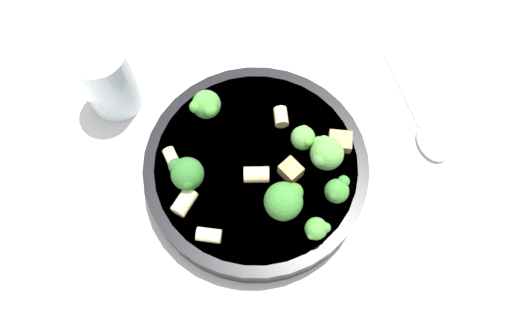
{
  "coord_description": "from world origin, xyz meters",
  "views": [
    {
      "loc": [
        0.2,
        0.06,
        0.54
      ],
      "look_at": [
        0.0,
        0.0,
        0.04
      ],
      "focal_mm": 35.0,
      "sensor_mm": 36.0,
      "label": 1
    }
  ],
  "objects_px": {
    "rigatoni_0": "(281,117)",
    "chicken_chunk_0": "(290,174)",
    "rigatoni_4": "(209,235)",
    "broccoli_floret_0": "(186,174)",
    "drinking_glass": "(109,81)",
    "pasta_bowl": "(256,168)",
    "broccoli_floret_6": "(337,191)",
    "broccoli_floret_1": "(317,229)",
    "rigatoni_1": "(256,175)",
    "broccoli_floret_3": "(206,105)",
    "broccoli_floret_4": "(326,153)",
    "broccoli_floret_2": "(303,138)",
    "chicken_chunk_1": "(340,141)",
    "spoon": "(426,128)",
    "rigatoni_3": "(184,202)",
    "broccoli_floret_5": "(285,200)",
    "rigatoni_2": "(173,160)"
  },
  "relations": [
    {
      "from": "spoon",
      "to": "broccoli_floret_0",
      "type": "bearing_deg",
      "value": -56.46
    },
    {
      "from": "rigatoni_1",
      "to": "chicken_chunk_0",
      "type": "height_order",
      "value": "same"
    },
    {
      "from": "broccoli_floret_1",
      "to": "broccoli_floret_4",
      "type": "relative_size",
      "value": 0.81
    },
    {
      "from": "broccoli_floret_3",
      "to": "chicken_chunk_1",
      "type": "distance_m",
      "value": 0.15
    },
    {
      "from": "broccoli_floret_6",
      "to": "rigatoni_3",
      "type": "height_order",
      "value": "broccoli_floret_6"
    },
    {
      "from": "broccoli_floret_0",
      "to": "rigatoni_4",
      "type": "height_order",
      "value": "broccoli_floret_0"
    },
    {
      "from": "rigatoni_2",
      "to": "spoon",
      "type": "bearing_deg",
      "value": 118.58
    },
    {
      "from": "broccoli_floret_6",
      "to": "spoon",
      "type": "relative_size",
      "value": 0.21
    },
    {
      "from": "pasta_bowl",
      "to": "broccoli_floret_3",
      "type": "xyz_separation_m",
      "value": [
        -0.04,
        -0.07,
        0.03
      ]
    },
    {
      "from": "broccoli_floret_2",
      "to": "chicken_chunk_1",
      "type": "bearing_deg",
      "value": 108.8
    },
    {
      "from": "broccoli_floret_5",
      "to": "rigatoni_4",
      "type": "relative_size",
      "value": 1.85
    },
    {
      "from": "rigatoni_4",
      "to": "rigatoni_0",
      "type": "bearing_deg",
      "value": 168.22
    },
    {
      "from": "rigatoni_1",
      "to": "rigatoni_3",
      "type": "xyz_separation_m",
      "value": [
        0.05,
        -0.06,
        -0.0
      ]
    },
    {
      "from": "rigatoni_4",
      "to": "broccoli_floret_0",
      "type": "bearing_deg",
      "value": -140.57
    },
    {
      "from": "broccoli_floret_1",
      "to": "rigatoni_3",
      "type": "bearing_deg",
      "value": -86.01
    },
    {
      "from": "rigatoni_1",
      "to": "rigatoni_4",
      "type": "bearing_deg",
      "value": -18.95
    },
    {
      "from": "rigatoni_0",
      "to": "drinking_glass",
      "type": "relative_size",
      "value": 0.21
    },
    {
      "from": "broccoli_floret_0",
      "to": "drinking_glass",
      "type": "distance_m",
      "value": 0.16
    },
    {
      "from": "broccoli_floret_5",
      "to": "rigatoni_0",
      "type": "relative_size",
      "value": 2.24
    },
    {
      "from": "broccoli_floret_6",
      "to": "chicken_chunk_0",
      "type": "distance_m",
      "value": 0.05
    },
    {
      "from": "broccoli_floret_5",
      "to": "rigatoni_0",
      "type": "xyz_separation_m",
      "value": [
        -0.1,
        -0.03,
        -0.02
      ]
    },
    {
      "from": "rigatoni_2",
      "to": "pasta_bowl",
      "type": "bearing_deg",
      "value": 106.94
    },
    {
      "from": "rigatoni_1",
      "to": "rigatoni_2",
      "type": "xyz_separation_m",
      "value": [
        0.01,
        -0.09,
        -0.0
      ]
    },
    {
      "from": "rigatoni_3",
      "to": "broccoli_floret_5",
      "type": "bearing_deg",
      "value": 105.52
    },
    {
      "from": "rigatoni_0",
      "to": "chicken_chunk_1",
      "type": "bearing_deg",
      "value": 82.38
    },
    {
      "from": "rigatoni_0",
      "to": "chicken_chunk_0",
      "type": "xyz_separation_m",
      "value": [
        0.06,
        0.03,
        0.0
      ]
    },
    {
      "from": "broccoli_floret_3",
      "to": "rigatoni_4",
      "type": "bearing_deg",
      "value": 20.47
    },
    {
      "from": "rigatoni_3",
      "to": "drinking_glass",
      "type": "relative_size",
      "value": 0.28
    },
    {
      "from": "rigatoni_2",
      "to": "broccoli_floret_4",
      "type": "bearing_deg",
      "value": 107.91
    },
    {
      "from": "rigatoni_2",
      "to": "rigatoni_4",
      "type": "bearing_deg",
      "value": 44.61
    },
    {
      "from": "rigatoni_2",
      "to": "chicken_chunk_1",
      "type": "bearing_deg",
      "value": 114.54
    },
    {
      "from": "broccoli_floret_5",
      "to": "rigatoni_2",
      "type": "xyz_separation_m",
      "value": [
        -0.01,
        -0.13,
        -0.02
      ]
    },
    {
      "from": "broccoli_floret_2",
      "to": "spoon",
      "type": "relative_size",
      "value": 0.22
    },
    {
      "from": "broccoli_floret_2",
      "to": "spoon",
      "type": "bearing_deg",
      "value": 120.79
    },
    {
      "from": "rigatoni_4",
      "to": "rigatoni_3",
      "type": "bearing_deg",
      "value": -125.06
    },
    {
      "from": "broccoli_floret_4",
      "to": "broccoli_floret_6",
      "type": "distance_m",
      "value": 0.04
    },
    {
      "from": "drinking_glass",
      "to": "spoon",
      "type": "relative_size",
      "value": 0.69
    },
    {
      "from": "pasta_bowl",
      "to": "broccoli_floret_4",
      "type": "relative_size",
      "value": 5.9
    },
    {
      "from": "broccoli_floret_1",
      "to": "rigatoni_2",
      "type": "height_order",
      "value": "broccoli_floret_1"
    },
    {
      "from": "pasta_bowl",
      "to": "broccoli_floret_1",
      "type": "bearing_deg",
      "value": 54.76
    },
    {
      "from": "broccoli_floret_1",
      "to": "broccoli_floret_4",
      "type": "height_order",
      "value": "broccoli_floret_4"
    },
    {
      "from": "pasta_bowl",
      "to": "rigatoni_3",
      "type": "bearing_deg",
      "value": -40.43
    },
    {
      "from": "broccoli_floret_4",
      "to": "broccoli_floret_2",
      "type": "bearing_deg",
      "value": -114.95
    },
    {
      "from": "broccoli_floret_4",
      "to": "rigatoni_3",
      "type": "relative_size",
      "value": 1.52
    },
    {
      "from": "broccoli_floret_0",
      "to": "rigatoni_3",
      "type": "height_order",
      "value": "broccoli_floret_0"
    },
    {
      "from": "pasta_bowl",
      "to": "rigatoni_0",
      "type": "bearing_deg",
      "value": 169.95
    },
    {
      "from": "pasta_bowl",
      "to": "broccoli_floret_6",
      "type": "xyz_separation_m",
      "value": [
        0.01,
        0.09,
        0.03
      ]
    },
    {
      "from": "rigatoni_0",
      "to": "pasta_bowl",
      "type": "bearing_deg",
      "value": -10.05
    },
    {
      "from": "broccoli_floret_1",
      "to": "rigatoni_1",
      "type": "bearing_deg",
      "value": -118.96
    },
    {
      "from": "broccoli_floret_3",
      "to": "broccoli_floret_4",
      "type": "distance_m",
      "value": 0.14
    }
  ]
}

